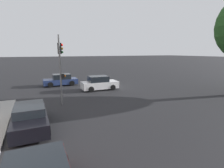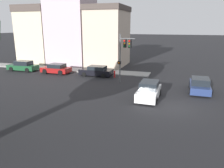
# 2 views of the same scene
# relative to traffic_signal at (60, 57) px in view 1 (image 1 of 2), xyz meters

# --- Properties ---
(ground_plane) EXTENTS (300.00, 300.00, 0.00)m
(ground_plane) POSITION_rel_traffic_signal_xyz_m (-6.34, -5.92, -3.91)
(ground_plane) COLOR black
(traffic_signal) EXTENTS (0.57, 2.02, 5.67)m
(traffic_signal) POSITION_rel_traffic_signal_xyz_m (0.00, 0.00, 0.00)
(traffic_signal) COLOR #515456
(traffic_signal) RESTS_ON ground_plane
(crossing_car_0) EXTENTS (4.28, 2.05, 1.48)m
(crossing_car_0) POSITION_rel_traffic_signal_xyz_m (-1.09, -8.26, -3.22)
(crossing_car_0) COLOR navy
(crossing_car_0) RESTS_ON ground_plane
(crossing_car_1) EXTENTS (4.21, 1.97, 1.61)m
(crossing_car_1) POSITION_rel_traffic_signal_xyz_m (-4.75, -3.63, -3.17)
(crossing_car_1) COLOR silver
(crossing_car_1) RESTS_ON ground_plane
(parked_car_0) EXTENTS (1.93, 4.39, 1.35)m
(parked_car_0) POSITION_rel_traffic_signal_xyz_m (2.53, 4.49, -3.27)
(parked_car_0) COLOR black
(parked_car_0) RESTS_ON ground_plane
(fire_hydrant) EXTENTS (0.22, 0.22, 0.92)m
(fire_hydrant) POSITION_rel_traffic_signal_xyz_m (2.39, 1.89, -3.43)
(fire_hydrant) COLOR red
(fire_hydrant) RESTS_ON ground_plane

